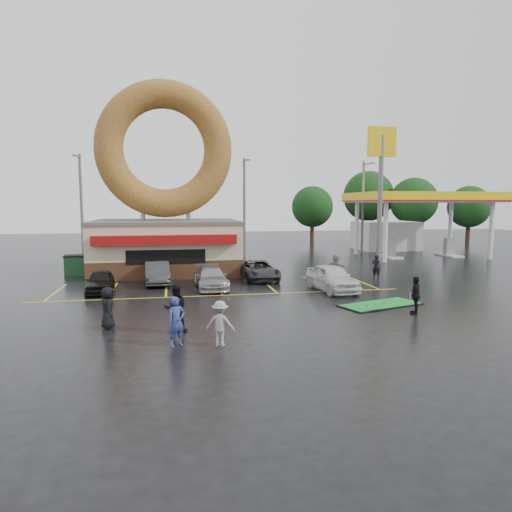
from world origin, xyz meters
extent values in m
plane|color=black|center=(0.00, 0.00, 0.00)|extent=(120.00, 120.00, 0.00)
cube|color=#472B19|center=(-3.00, 13.00, 0.60)|extent=(10.00, 8.00, 1.20)
cube|color=beige|center=(-3.00, 13.00, 2.35)|extent=(10.00, 8.00, 2.30)
cube|color=#59544C|center=(-3.00, 13.00, 3.60)|extent=(10.20, 8.20, 0.20)
cube|color=maroon|center=(-3.00, 8.70, 2.60)|extent=(9.00, 0.60, 0.60)
cylinder|color=slate|center=(-4.60, 13.00, 4.30)|extent=(0.30, 0.30, 1.20)
cylinder|color=slate|center=(-1.40, 13.00, 4.30)|extent=(0.30, 0.30, 1.20)
torus|color=brown|center=(-3.00, 13.00, 8.70)|extent=(9.60, 2.00, 9.60)
cylinder|color=silver|center=(15.00, 15.00, 2.50)|extent=(0.40, 0.40, 5.00)
cylinder|color=silver|center=(25.00, 15.00, 2.50)|extent=(0.40, 0.40, 5.00)
cylinder|color=silver|center=(15.00, 21.00, 2.50)|extent=(0.40, 0.40, 5.00)
cylinder|color=silver|center=(25.00, 21.00, 2.50)|extent=(0.40, 0.40, 5.00)
cube|color=silver|center=(20.00, 18.00, 5.25)|extent=(12.00, 8.00, 0.50)
cube|color=yellow|center=(20.00, 18.00, 5.55)|extent=(12.30, 8.30, 0.70)
cube|color=#99999E|center=(17.00, 18.00, 0.90)|extent=(0.90, 0.60, 1.60)
cube|color=#99999E|center=(23.00, 18.00, 0.90)|extent=(0.90, 0.60, 1.60)
cube|color=silver|center=(20.00, 25.00, 1.50)|extent=(6.00, 5.00, 3.00)
cylinder|color=slate|center=(13.00, 12.00, 5.00)|extent=(0.36, 0.36, 10.00)
cube|color=yellow|center=(13.00, 12.00, 9.50)|extent=(2.20, 0.30, 2.20)
cylinder|color=slate|center=(-10.00, 20.00, 4.50)|extent=(0.24, 0.24, 9.00)
cylinder|color=slate|center=(-10.00, 19.00, 8.70)|extent=(0.12, 2.00, 0.12)
cube|color=slate|center=(-10.00, 18.00, 8.65)|extent=(0.40, 0.18, 0.12)
cylinder|color=slate|center=(4.00, 21.00, 4.50)|extent=(0.24, 0.24, 9.00)
cylinder|color=slate|center=(4.00, 20.00, 8.70)|extent=(0.12, 2.00, 0.12)
cube|color=slate|center=(4.00, 19.00, 8.65)|extent=(0.40, 0.18, 0.12)
cylinder|color=slate|center=(16.00, 22.00, 4.50)|extent=(0.24, 0.24, 9.00)
cylinder|color=slate|center=(16.00, 21.00, 8.70)|extent=(0.12, 2.00, 0.12)
cube|color=slate|center=(16.00, 20.00, 8.65)|extent=(0.40, 0.18, 0.12)
cylinder|color=#332114|center=(26.00, 30.00, 1.44)|extent=(0.50, 0.50, 2.88)
sphere|color=black|center=(26.00, 30.00, 5.20)|extent=(5.60, 5.60, 5.60)
cylinder|color=#332114|center=(32.00, 28.00, 1.26)|extent=(0.50, 0.50, 2.52)
sphere|color=black|center=(32.00, 28.00, 4.55)|extent=(4.90, 4.90, 4.90)
cylinder|color=#332114|center=(22.00, 34.00, 1.62)|extent=(0.50, 0.50, 3.24)
sphere|color=black|center=(22.00, 34.00, 5.85)|extent=(6.30, 6.30, 6.30)
cylinder|color=#332114|center=(14.00, 32.00, 1.26)|extent=(0.50, 0.50, 2.52)
sphere|color=black|center=(14.00, 32.00, 4.55)|extent=(4.90, 4.90, 4.90)
imported|color=black|center=(-6.56, 5.48, 0.61)|extent=(1.69, 3.68, 1.22)
imported|color=#2F2F31|center=(-3.54, 7.69, 0.67)|extent=(1.69, 4.18, 1.35)
imported|color=#97969B|center=(-0.44, 5.62, 0.61)|extent=(1.89, 4.28, 1.22)
imported|color=#2D2D2F|center=(2.84, 8.00, 0.63)|extent=(2.24, 4.59, 1.26)
imported|color=silver|center=(6.15, 3.50, 0.74)|extent=(2.17, 4.52, 1.49)
imported|color=navy|center=(-2.54, -5.02, 0.86)|extent=(0.74, 0.65, 1.71)
imported|color=black|center=(-2.55, -3.27, 0.92)|extent=(0.90, 0.70, 1.83)
imported|color=gray|center=(-1.07, -5.29, 0.79)|extent=(1.15, 0.90, 1.57)
imported|color=black|center=(-5.15, -2.32, 0.82)|extent=(0.68, 0.89, 1.65)
imported|color=black|center=(7.93, -2.29, 0.84)|extent=(0.78, 1.07, 1.68)
imported|color=gray|center=(7.72, 7.07, 0.83)|extent=(1.31, 1.54, 1.67)
imported|color=black|center=(10.52, 7.10, 0.78)|extent=(0.68, 0.64, 1.56)
cube|color=#1B4828|center=(-8.93, 12.28, 0.65)|extent=(1.90, 1.35, 1.30)
cube|color=black|center=(7.21, -0.39, 0.02)|extent=(4.43, 2.94, 0.05)
cube|color=#16872E|center=(7.21, -0.39, 0.05)|extent=(4.20, 2.71, 0.03)
cylinder|color=silver|center=(8.89, -0.14, 0.28)|extent=(0.02, 0.02, 0.46)
cube|color=red|center=(8.96, -0.14, 0.46)|extent=(0.14, 0.01, 0.10)
camera|label=1|loc=(-2.67, -20.49, 4.85)|focal=32.00mm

